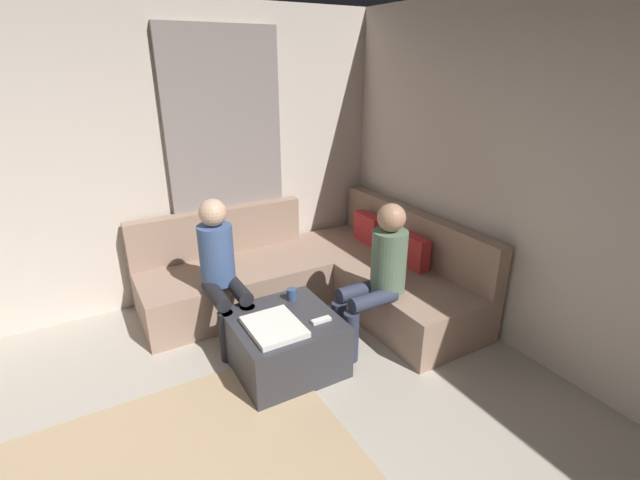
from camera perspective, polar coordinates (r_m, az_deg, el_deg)
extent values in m
cube|color=beige|center=(3.36, 35.50, 3.08)|extent=(6.00, 0.12, 2.70)
cube|color=beige|center=(4.32, -28.89, 7.81)|extent=(0.12, 6.00, 2.70)
cube|color=gray|center=(4.44, -11.66, 9.07)|extent=(0.06, 1.10, 2.50)
cube|color=#9E7F6B|center=(4.40, 7.85, -5.26)|extent=(2.10, 0.85, 0.42)
cube|color=#9E7F6B|center=(4.44, 11.79, 0.86)|extent=(2.10, 0.14, 0.45)
cube|color=#9E7F6B|center=(4.36, -10.89, -5.75)|extent=(0.85, 1.70, 0.42)
cube|color=#9E7F6B|center=(4.49, -12.80, 1.04)|extent=(0.14, 1.70, 0.45)
cube|color=red|center=(4.73, 6.10, 1.17)|extent=(0.36, 0.12, 0.36)
cube|color=red|center=(4.22, 11.61, -1.75)|extent=(0.36, 0.12, 0.36)
cube|color=#333338|center=(3.51, -4.56, -12.79)|extent=(0.76, 0.76, 0.42)
cube|color=white|center=(3.26, -5.85, -10.90)|extent=(0.44, 0.36, 0.04)
cylinder|color=#334C72|center=(3.61, -3.60, -6.89)|extent=(0.08, 0.08, 0.10)
cube|color=white|center=(3.33, 0.15, -10.15)|extent=(0.05, 0.15, 0.02)
cylinder|color=#2D3347|center=(3.56, 3.95, -12.16)|extent=(0.12, 0.12, 0.42)
cylinder|color=#2D3347|center=(3.69, 2.38, -10.82)|extent=(0.12, 0.12, 0.42)
cylinder|color=#2D3347|center=(3.52, 6.80, -7.55)|extent=(0.12, 0.40, 0.12)
cylinder|color=#2D3347|center=(3.65, 5.13, -6.37)|extent=(0.12, 0.40, 0.12)
cylinder|color=#597259|center=(3.58, 8.72, -2.63)|extent=(0.28, 0.28, 0.50)
sphere|color=tan|center=(3.45, 9.06, 2.82)|extent=(0.22, 0.22, 0.22)
cylinder|color=black|center=(3.68, -9.01, -11.20)|extent=(0.12, 0.12, 0.42)
cylinder|color=black|center=(3.63, -11.71, -11.88)|extent=(0.12, 0.12, 0.42)
cylinder|color=black|center=(3.70, -10.39, -6.18)|extent=(0.40, 0.12, 0.12)
cylinder|color=black|center=(3.66, -13.05, -6.78)|extent=(0.40, 0.12, 0.12)
cylinder|color=#3F598C|center=(3.75, -12.98, -1.82)|extent=(0.28, 0.28, 0.50)
sphere|color=#D8AD8C|center=(3.62, -13.46, 3.41)|extent=(0.22, 0.22, 0.22)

